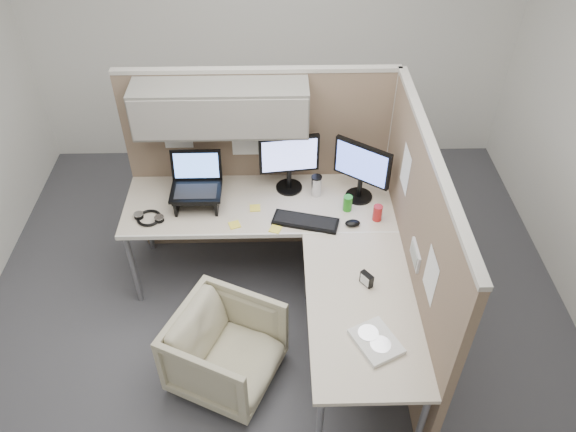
{
  "coord_description": "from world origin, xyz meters",
  "views": [
    {
      "loc": [
        0.03,
        -2.64,
        3.4
      ],
      "look_at": [
        0.1,
        0.25,
        0.85
      ],
      "focal_mm": 35.0,
      "sensor_mm": 36.0,
      "label": 1
    }
  ],
  "objects_px": {
    "keyboard": "(305,222)",
    "desk": "(292,245)",
    "monitor_left": "(289,159)",
    "office_chair": "(226,347)"
  },
  "relations": [
    {
      "from": "desk",
      "to": "keyboard",
      "type": "bearing_deg",
      "value": 61.31
    },
    {
      "from": "desk",
      "to": "monitor_left",
      "type": "height_order",
      "value": "monitor_left"
    },
    {
      "from": "keyboard",
      "to": "desk",
      "type": "bearing_deg",
      "value": -103.99
    },
    {
      "from": "office_chair",
      "to": "keyboard",
      "type": "xyz_separation_m",
      "value": [
        0.55,
        0.76,
        0.42
      ]
    },
    {
      "from": "office_chair",
      "to": "desk",
      "type": "bearing_deg",
      "value": -12.61
    },
    {
      "from": "monitor_left",
      "to": "keyboard",
      "type": "bearing_deg",
      "value": -81.84
    },
    {
      "from": "desk",
      "to": "office_chair",
      "type": "height_order",
      "value": "desk"
    },
    {
      "from": "keyboard",
      "to": "monitor_left",
      "type": "bearing_deg",
      "value": 119.74
    },
    {
      "from": "desk",
      "to": "office_chair",
      "type": "bearing_deg",
      "value": -128.05
    },
    {
      "from": "keyboard",
      "to": "office_chair",
      "type": "bearing_deg",
      "value": -111.27
    }
  ]
}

